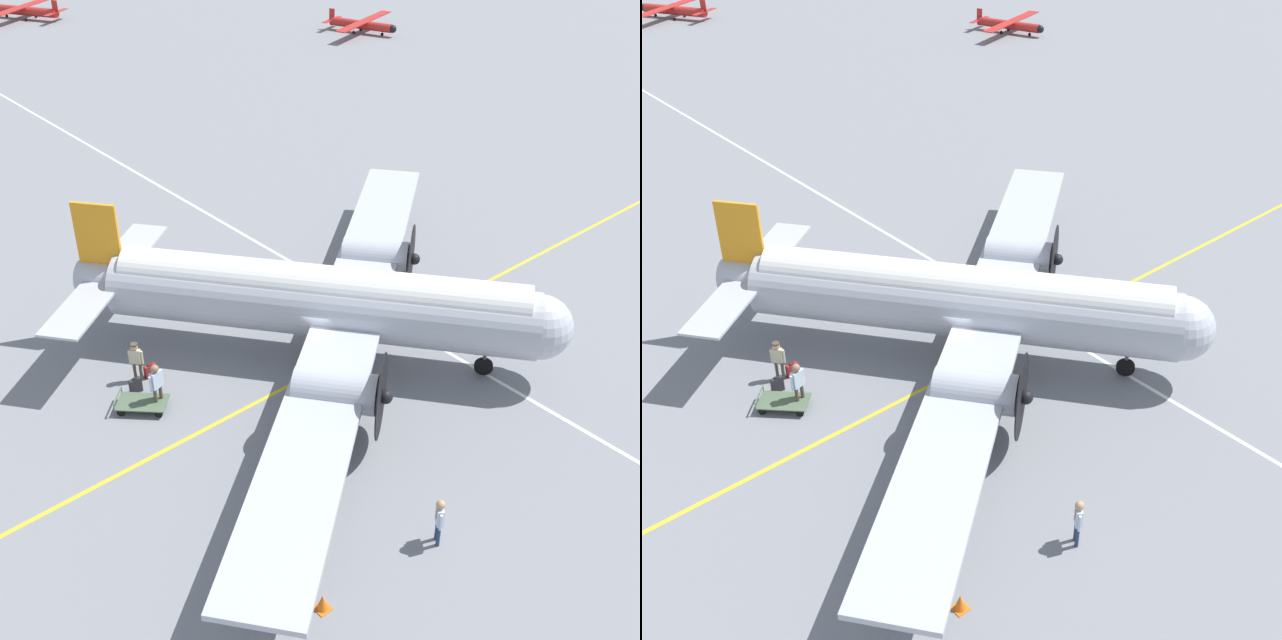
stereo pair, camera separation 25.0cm
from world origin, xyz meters
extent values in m
plane|color=slate|center=(0.00, 0.00, 0.00)|extent=(300.00, 300.00, 0.00)
cube|color=gold|center=(0.00, -0.71, 0.00)|extent=(120.00, 0.16, 0.01)
cube|color=silver|center=(3.87, 0.00, 0.00)|extent=(0.16, 120.00, 0.01)
cylinder|color=#ADB2BC|center=(0.00, 0.00, 2.34)|extent=(11.69, 14.17, 2.48)
cylinder|color=white|center=(0.00, 0.00, 3.02)|extent=(10.62, 13.10, 1.74)
sphere|color=#ADB2BC|center=(4.86, -6.33, 2.34)|extent=(2.36, 2.36, 2.36)
cylinder|color=#ADB2BC|center=(-4.86, 6.33, 2.46)|extent=(2.98, 3.30, 1.36)
cube|color=orange|center=(-5.21, 6.79, 4.20)|extent=(1.18, 1.47, 2.85)
cube|color=#ADB2BC|center=(-5.10, 6.64, 2.59)|extent=(7.90, 6.57, 0.10)
cube|color=#ADB2BC|center=(0.71, -0.93, 2.03)|extent=(23.27, 18.69, 0.20)
cylinder|color=#ADB2BC|center=(4.57, 1.69, 2.05)|extent=(2.74, 2.99, 1.36)
cylinder|color=black|center=(5.48, 0.51, 2.05)|extent=(2.30, 1.78, 2.87)
sphere|color=black|center=(5.57, 0.40, 2.05)|extent=(0.48, 0.48, 0.48)
cylinder|color=#ADB2BC|center=(-2.82, -3.98, 2.05)|extent=(2.74, 2.99, 1.36)
cylinder|color=black|center=(-1.90, -5.17, 2.05)|extent=(2.30, 1.78, 2.87)
sphere|color=black|center=(-1.82, -5.28, 2.05)|extent=(0.48, 0.48, 0.48)
cylinder|color=#4C4C51|center=(4.41, 1.91, 1.03)|extent=(0.18, 0.18, 0.95)
cylinder|color=black|center=(4.41, 1.91, 0.55)|extent=(0.91, 1.06, 1.10)
cylinder|color=#4C4C51|center=(-2.98, -3.76, 1.03)|extent=(0.18, 0.18, 0.95)
cylinder|color=black|center=(-2.98, -3.76, 0.55)|extent=(0.91, 1.06, 1.10)
cylinder|color=#4C4C51|center=(3.79, -4.94, 0.79)|extent=(0.14, 0.14, 0.87)
cylinder|color=black|center=(3.79, -4.94, 0.35)|extent=(0.57, 0.66, 0.70)
cylinder|color=navy|center=(-3.67, -9.35, 0.40)|extent=(0.12, 0.12, 0.80)
cylinder|color=navy|center=(-3.52, -9.17, 0.40)|extent=(0.12, 0.12, 0.80)
cube|color=silver|center=(-3.59, -9.26, 1.10)|extent=(0.38, 0.41, 0.60)
sphere|color=tan|center=(-3.59, -9.26, 1.53)|extent=(0.27, 0.27, 0.27)
cylinder|color=silver|center=(-3.74, -9.45, 1.07)|extent=(0.09, 0.09, 0.57)
cylinder|color=silver|center=(-3.45, -9.08, 1.07)|extent=(0.09, 0.09, 0.57)
cube|color=maroon|center=(-3.67, -9.20, 1.17)|extent=(0.04, 0.04, 0.38)
cylinder|color=#473D2D|center=(-6.50, 1.34, 0.44)|extent=(0.13, 0.13, 0.88)
cylinder|color=#473D2D|center=(-6.25, 1.39, 0.44)|extent=(0.13, 0.13, 0.88)
cube|color=silver|center=(-6.37, 1.36, 1.20)|extent=(0.45, 0.29, 0.66)
sphere|color=#8C6647|center=(-6.37, 1.36, 1.68)|extent=(0.29, 0.29, 0.29)
cylinder|color=silver|center=(-6.63, 1.31, 1.17)|extent=(0.10, 0.10, 0.62)
cylinder|color=silver|center=(-6.12, 1.42, 1.17)|extent=(0.10, 0.10, 0.62)
cylinder|color=#473D2D|center=(-6.20, 3.30, 0.39)|extent=(0.11, 0.11, 0.78)
cylinder|color=#473D2D|center=(-6.04, 3.14, 0.39)|extent=(0.11, 0.11, 0.78)
cube|color=beige|center=(-6.12, 3.22, 1.07)|extent=(0.39, 0.39, 0.58)
sphere|color=tan|center=(-6.12, 3.22, 1.49)|extent=(0.26, 0.26, 0.26)
cylinder|color=beige|center=(-6.28, 3.38, 1.04)|extent=(0.09, 0.09, 0.55)
cylinder|color=beige|center=(-5.95, 3.06, 1.04)|extent=(0.09, 0.09, 0.55)
cylinder|color=#473D2D|center=(-6.12, 3.22, 1.60)|extent=(0.39, 0.39, 0.06)
cube|color=#232328|center=(-6.57, 2.63, 0.30)|extent=(0.46, 0.17, 0.60)
cube|color=black|center=(-6.57, 2.63, 0.63)|extent=(0.17, 0.12, 0.02)
cube|color=maroon|center=(-5.66, 3.12, 0.25)|extent=(0.47, 0.19, 0.51)
cube|color=#551515|center=(-5.66, 3.12, 0.54)|extent=(0.17, 0.13, 0.02)
cube|color=#4C6047|center=(-6.88, 1.65, 0.30)|extent=(1.99, 1.98, 0.04)
cube|color=#4C6047|center=(-7.48, 2.26, 0.54)|extent=(0.76, 0.76, 0.04)
cylinder|color=#4C6047|center=(-7.14, 2.60, 0.43)|extent=(0.04, 0.04, 0.22)
cylinder|color=#4C6047|center=(-7.83, 1.91, 0.43)|extent=(0.04, 0.04, 0.22)
cylinder|color=black|center=(-6.11, 1.47, 0.14)|extent=(0.24, 0.24, 0.28)
cylinder|color=black|center=(-6.69, 0.88, 0.14)|extent=(0.24, 0.24, 0.28)
cylinder|color=black|center=(-7.06, 2.42, 0.14)|extent=(0.24, 0.24, 0.28)
cylinder|color=black|center=(-7.65, 1.83, 0.14)|extent=(0.24, 0.24, 0.28)
cylinder|color=#B2231E|center=(15.44, 60.90, 0.77)|extent=(4.12, 6.38, 0.84)
sphere|color=black|center=(13.67, 64.01, 0.77)|extent=(0.75, 0.75, 0.75)
cube|color=#B2231E|center=(15.25, 61.23, 1.15)|extent=(9.48, 6.01, 0.08)
cube|color=#B2231E|center=(17.10, 57.98, 1.44)|extent=(0.35, 0.56, 1.09)
cube|color=#B2231E|center=(17.10, 57.98, 0.90)|extent=(3.18, 2.12, 0.04)
cylinder|color=black|center=(14.24, 63.02, 0.14)|extent=(0.21, 0.28, 0.28)
cylinder|color=#4C4C51|center=(14.24, 63.02, 0.24)|extent=(0.06, 0.06, 0.21)
cylinder|color=black|center=(14.97, 60.19, 0.14)|extent=(0.21, 0.28, 0.28)
cylinder|color=#4C4C51|center=(14.97, 60.19, 0.24)|extent=(0.06, 0.06, 0.21)
cylinder|color=black|center=(16.29, 60.94, 0.14)|extent=(0.21, 0.28, 0.28)
cylinder|color=#4C4C51|center=(16.29, 60.94, 0.24)|extent=(0.06, 0.06, 0.21)
cylinder|color=#B2231E|center=(36.13, 35.67, 0.73)|extent=(2.72, 6.09, 0.76)
sphere|color=black|center=(37.18, 32.62, 0.73)|extent=(0.68, 0.68, 0.68)
cube|color=#B2231E|center=(36.24, 35.35, 1.07)|extent=(9.08, 3.92, 0.08)
cube|color=#B2231E|center=(35.15, 38.53, 1.33)|extent=(0.24, 0.54, 0.98)
cube|color=#B2231E|center=(35.15, 38.53, 0.84)|extent=(3.01, 1.44, 0.04)
cylinder|color=black|center=(36.84, 33.59, 0.14)|extent=(0.17, 0.29, 0.28)
cylinder|color=#4C4C51|center=(36.84, 33.59, 0.24)|extent=(0.06, 0.06, 0.21)
cylinder|color=black|center=(36.67, 36.22, 0.14)|extent=(0.17, 0.29, 0.28)
cylinder|color=#4C4C51|center=(36.67, 36.22, 0.24)|extent=(0.06, 0.06, 0.21)
cylinder|color=black|center=(35.37, 35.77, 0.14)|extent=(0.17, 0.29, 0.28)
cylinder|color=#4C4C51|center=(35.37, 35.77, 0.24)|extent=(0.06, 0.06, 0.21)
cube|color=orange|center=(-7.60, -8.80, 0.01)|extent=(0.40, 0.40, 0.03)
cone|color=orange|center=(-7.60, -8.80, 0.27)|extent=(0.34, 0.34, 0.53)
camera|label=1|loc=(-16.64, -19.04, 18.15)|focal=45.00mm
camera|label=2|loc=(-16.45, -19.20, 18.15)|focal=45.00mm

